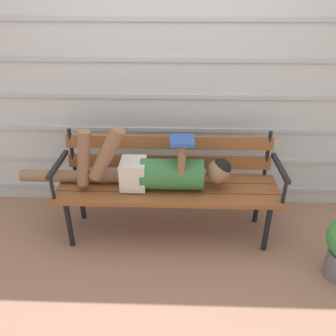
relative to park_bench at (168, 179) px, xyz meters
The scene contains 4 objects.
ground_plane 0.54m from the park_bench, 90.00° to the right, with size 12.00×12.00×0.00m, color #936B56.
house_siding 0.86m from the park_bench, 90.00° to the left, with size 4.20×0.08×2.46m.
park_bench is the anchor object (origin of this frame).
reclining_person 0.19m from the park_bench, 150.21° to the right, with size 1.72×0.26×0.55m.
Camera 1 is at (0.08, -2.22, 1.93)m, focal length 36.00 mm.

